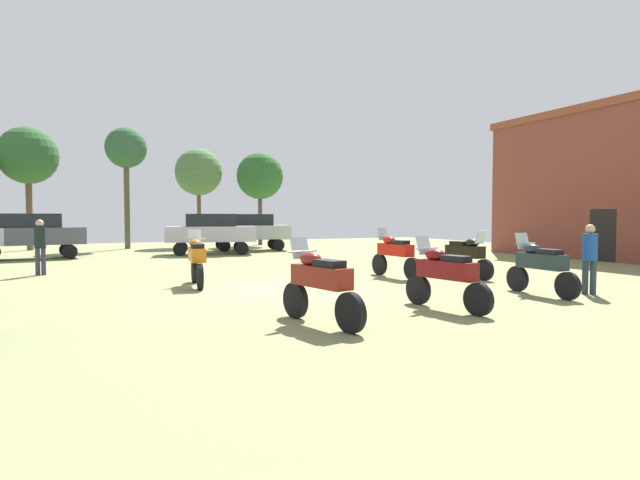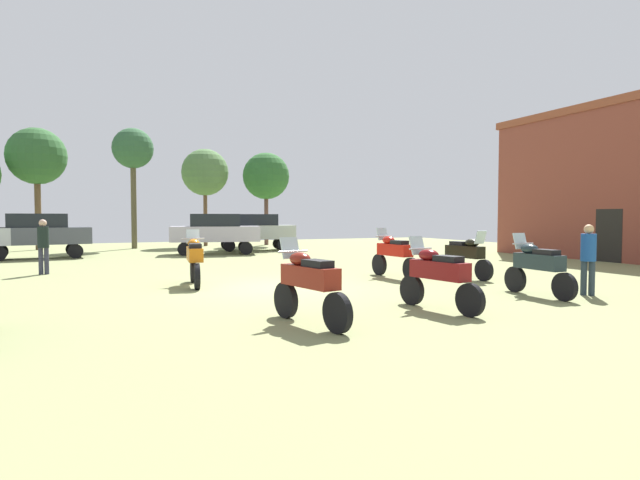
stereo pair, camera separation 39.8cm
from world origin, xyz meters
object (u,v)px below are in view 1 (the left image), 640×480
Objects in this scene: car_4 at (31,233)px; tree_3 at (126,150)px; person_1 at (40,243)px; tree_6 at (199,172)px; tree_4 at (28,156)px; tree_1 at (260,176)px; car_3 at (211,231)px; motorcycle_2 at (197,259)px; motorcycle_8 at (540,265)px; motorcycle_5 at (465,254)px; motorcycle_7 at (445,274)px; motorcycle_6 at (320,283)px; motorcycle_1 at (395,253)px; person_2 at (590,254)px; car_1 at (250,229)px.

tree_3 is (4.38, 5.87, 4.53)m from car_4.
tree_6 is (7.81, 14.04, 3.60)m from person_1.
tree_1 is at bearing -0.98° from tree_4.
car_3 is 1.02× the size of car_4.
motorcycle_2 is 8.70m from motorcycle_8.
motorcycle_5 is at bearing -17.31° from person_1.
motorcycle_7 is (-3.95, -4.05, -0.00)m from motorcycle_5.
tree_1 is (7.69, 18.37, 3.76)m from motorcycle_2.
motorcycle_1 is at bearing 34.45° from motorcycle_6.
motorcycle_8 is at bearing -29.96° from motorcycle_2.
car_4 is 8.61m from tree_3.
tree_3 is (-7.67, 22.72, 4.98)m from motorcycle_8.
tree_1 reaches higher than motorcycle_7.
car_4 is 0.64× the size of tree_3.
car_4 reaches higher than person_2.
tree_3 is at bearing 110.07° from motorcycle_8.
tree_4 is (-11.03, 5.29, 4.02)m from car_1.
car_1 is (1.59, 18.90, 0.45)m from motorcycle_7.
motorcycle_2 is 7.96m from motorcycle_5.
car_1 is 6.46m from tree_1.
motorcycle_6 is 25.71m from tree_4.
motorcycle_5 is at bearing 80.04° from motorcycle_8.
tree_6 reaches higher than car_3.
tree_3 reaches higher than person_2.
car_3 is 0.76× the size of tree_1.
motorcycle_1 is 1.06× the size of motorcycle_6.
motorcycle_1 is at bearing -14.27° from person_2.
car_1 is 12.88m from tree_4.
tree_1 is at bearing 59.79° from person_1.
person_2 is at bearing -59.98° from tree_4.
tree_3 is (-3.45, 6.35, 4.53)m from car_3.
tree_6 is (8.70, 6.87, 3.47)m from car_4.
tree_1 is (2.24, 5.06, 3.33)m from car_1.
motorcycle_5 is 0.37× the size of tree_1.
motorcycle_5 is 3.89m from person_2.
person_1 is at bearing -130.55° from tree_1.
motorcycle_6 is at bearing -174.94° from car_3.
tree_1 is (11.73, 13.71, 3.46)m from person_1.
tree_1 is (0.58, 23.39, 3.78)m from motorcycle_8.
tree_6 is (-4.53, 24.10, 3.66)m from person_2.
car_1 is at bearing -25.63° from tree_4.
person_2 is at bearing -148.91° from car_4.
tree_1 is at bearing -69.02° from car_4.
motorcycle_5 is 20.28m from tree_1.
car_1 is 1.01× the size of car_4.
motorcycle_2 is 18.39m from tree_3.
car_3 is (-3.01, 11.92, 0.42)m from motorcycle_1.
motorcycle_8 is 0.47× the size of car_3.
motorcycle_6 is 0.36× the size of tree_6.
car_3 is at bearing 105.87° from motorcycle_8.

